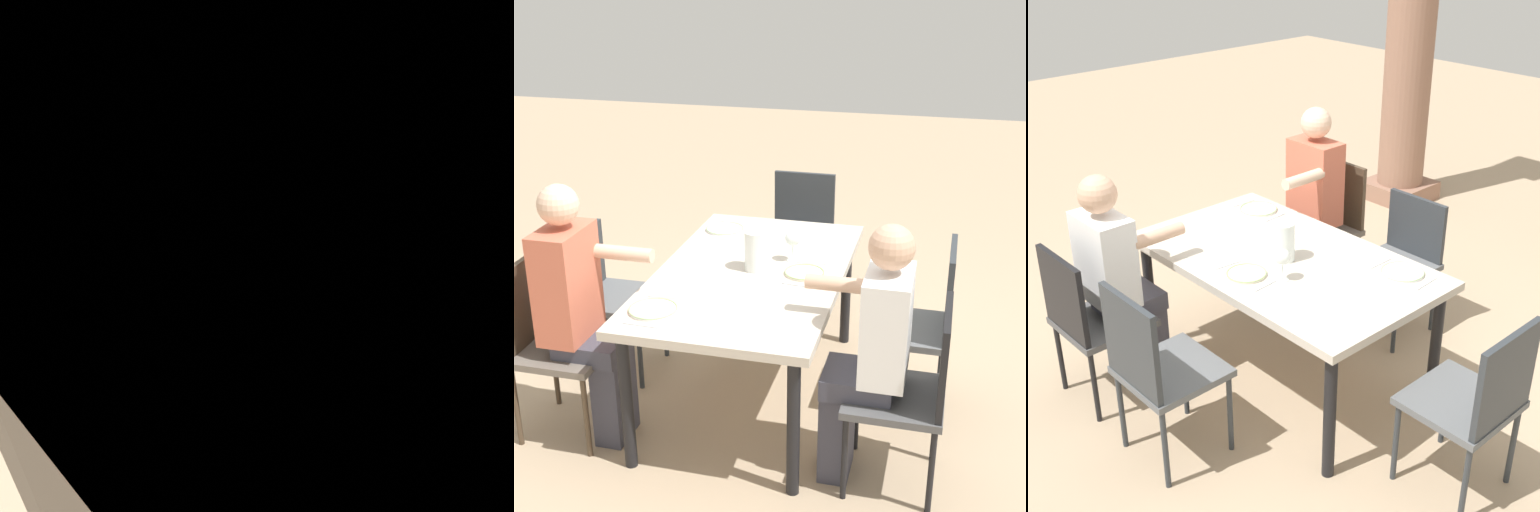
{
  "view_description": "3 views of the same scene",
  "coord_description": "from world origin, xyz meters",
  "views": [
    {
      "loc": [
        0.91,
        2.8,
        2.58
      ],
      "look_at": [
        -0.03,
        -0.07,
        0.85
      ],
      "focal_mm": 31.16,
      "sensor_mm": 36.0,
      "label": 1
    },
    {
      "loc": [
        -3.49,
        -0.99,
        2.32
      ],
      "look_at": [
        0.09,
        -0.08,
        0.81
      ],
      "focal_mm": 52.91,
      "sensor_mm": 36.0,
      "label": 2
    },
    {
      "loc": [
        2.52,
        -2.31,
        2.49
      ],
      "look_at": [
        0.01,
        -0.01,
        0.77
      ],
      "focal_mm": 50.13,
      "sensor_mm": 36.0,
      "label": 3
    }
  ],
  "objects": [
    {
      "name": "chair_west_south",
      "position": [
        -0.54,
        -0.9,
        0.52
      ],
      "size": [
        0.44,
        0.44,
        0.9
      ],
      "color": "#4F4F50",
      "rests_on": "ground"
    },
    {
      "name": "ground_plane",
      "position": [
        0.0,
        0.0,
        0.0
      ],
      "size": [
        16.0,
        16.0,
        0.0
      ],
      "primitive_type": "plane",
      "color": "tan"
    },
    {
      "name": "chair_head_east",
      "position": [
        1.25,
        0.0,
        0.53
      ],
      "size": [
        0.44,
        0.44,
        0.91
      ],
      "color": "#5B5E61",
      "rests_on": "ground"
    },
    {
      "name": "plate_1",
      "position": [
        0.02,
        -0.28,
        0.77
      ],
      "size": [
        0.21,
        0.21,
        0.02
      ],
      "color": "silver",
      "rests_on": "dining_table"
    },
    {
      "name": "spoon_2",
      "position": [
        0.7,
        0.32,
        0.76
      ],
      "size": [
        0.03,
        0.17,
        0.01
      ],
      "primitive_type": "cube",
      "rotation": [
        0.0,
        0.0,
        0.06
      ],
      "color": "silver",
      "rests_on": "dining_table"
    },
    {
      "name": "diner_woman_green",
      "position": [
        -0.53,
        0.71,
        0.71
      ],
      "size": [
        0.35,
        0.49,
        1.33
      ],
      "color": "#3F3F4C",
      "rests_on": "ground"
    },
    {
      "name": "plate_2",
      "position": [
        0.55,
        0.32,
        0.77
      ],
      "size": [
        0.22,
        0.22,
        0.02
      ],
      "color": "white",
      "rests_on": "dining_table"
    },
    {
      "name": "dining_table",
      "position": [
        0.0,
        0.0,
        0.69
      ],
      "size": [
        1.65,
        0.96,
        0.76
      ],
      "color": "beige",
      "rests_on": "ground"
    },
    {
      "name": "plate_0",
      "position": [
        -0.57,
        0.31,
        0.77
      ],
      "size": [
        0.23,
        0.23,
        0.02
      ],
      "color": "white",
      "rests_on": "dining_table"
    },
    {
      "name": "chair_mid_south",
      "position": [
        0.11,
        -0.9,
        0.54
      ],
      "size": [
        0.44,
        0.44,
        0.94
      ],
      "color": "#5B5E61",
      "rests_on": "ground"
    },
    {
      "name": "diner_man_white",
      "position": [
        -0.53,
        -0.7,
        0.68
      ],
      "size": [
        0.35,
        0.49,
        1.27
      ],
      "color": "#3F3F4C",
      "rests_on": "ground"
    },
    {
      "name": "wine_glass_1",
      "position": [
        0.19,
        -0.18,
        0.88
      ],
      "size": [
        0.08,
        0.08,
        0.17
      ],
      "color": "white",
      "rests_on": "dining_table"
    },
    {
      "name": "spoon_1",
      "position": [
        0.17,
        -0.28,
        0.76
      ],
      "size": [
        0.03,
        0.17,
        0.01
      ],
      "primitive_type": "cube",
      "rotation": [
        0.0,
        0.0,
        0.08
      ],
      "color": "silver",
      "rests_on": "dining_table"
    },
    {
      "name": "fork_2",
      "position": [
        0.4,
        0.32,
        0.76
      ],
      "size": [
        0.02,
        0.17,
        0.01
      ],
      "primitive_type": "cube",
      "rotation": [
        0.0,
        0.0,
        0.01
      ],
      "color": "silver",
      "rests_on": "dining_table"
    },
    {
      "name": "water_pitcher",
      "position": [
        0.02,
        -0.02,
        0.85
      ],
      "size": [
        0.12,
        0.12,
        0.21
      ],
      "color": "white",
      "rests_on": "dining_table"
    },
    {
      "name": "chair_mid_north",
      "position": [
        0.11,
        0.89,
        0.5
      ],
      "size": [
        0.44,
        0.44,
        0.85
      ],
      "color": "#5B5E61",
      "rests_on": "ground"
    },
    {
      "name": "spoon_0",
      "position": [
        -0.42,
        0.31,
        0.76
      ],
      "size": [
        0.03,
        0.17,
        0.01
      ],
      "primitive_type": "cube",
      "rotation": [
        0.0,
        0.0,
        0.08
      ],
      "color": "silver",
      "rests_on": "dining_table"
    },
    {
      "name": "fork_0",
      "position": [
        -0.72,
        0.31,
        0.76
      ],
      "size": [
        0.02,
        0.17,
        0.01
      ],
      "primitive_type": "cube",
      "rotation": [
        0.0,
        0.0,
        -0.03
      ],
      "color": "silver",
      "rests_on": "dining_table"
    },
    {
      "name": "fork_1",
      "position": [
        -0.13,
        -0.28,
        0.76
      ],
      "size": [
        0.03,
        0.17,
        0.01
      ],
      "primitive_type": "cube",
      "rotation": [
        0.0,
        0.0,
        -0.11
      ],
      "color": "silver",
      "rests_on": "dining_table"
    },
    {
      "name": "chair_west_north",
      "position": [
        -0.54,
        0.9,
        0.53
      ],
      "size": [
        0.44,
        0.44,
        0.92
      ],
      "color": "#6A6158",
      "rests_on": "ground"
    }
  ]
}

